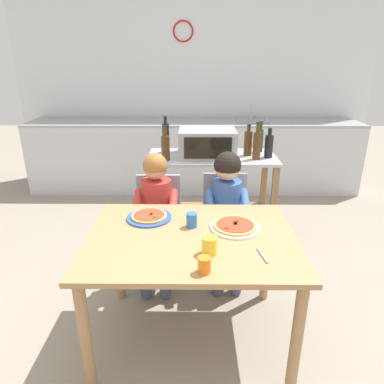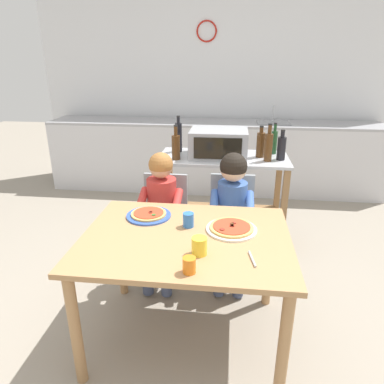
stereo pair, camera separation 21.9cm
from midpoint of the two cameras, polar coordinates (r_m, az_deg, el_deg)
name	(u,v)px [view 2 (the right image)]	position (r m, az deg, el deg)	size (l,w,h in m)	color
ground_plane	(203,241)	(3.40, 3.70, -8.16)	(12.31, 12.31, 0.00)	gray
back_wall_tiled	(217,83)	(4.88, 5.41, 17.41)	(4.72, 0.14, 2.70)	silver
kitchen_counter	(213,156)	(4.62, 4.90, 5.90)	(4.25, 0.60, 1.10)	silver
kitchen_island_cart	(222,187)	(3.16, 6.98, 0.82)	(1.13, 0.54, 0.86)	#B7BABF
toaster_oven	(219,143)	(3.05, 6.48, 7.96)	(0.49, 0.40, 0.23)	#999BA0
bottle_squat_spirits	(261,144)	(3.08, 13.22, 7.64)	(0.07, 0.07, 0.27)	#4C2D14
bottle_slim_sauce	(281,148)	(3.04, 16.52, 6.99)	(0.07, 0.07, 0.26)	black
bottle_brown_beer	(274,141)	(3.22, 15.27, 8.02)	(0.05, 0.05, 0.28)	#1E4723
bottle_tall_green_wine	(176,146)	(2.93, -0.52, 7.49)	(0.07, 0.07, 0.29)	#4C2D14
bottle_dark_olive_oil	(269,146)	(2.97, 14.56, 7.28)	(0.07, 0.07, 0.31)	#4C2D14
bottle_clear_vinegar	(179,136)	(3.18, -0.24, 9.09)	(0.06, 0.06, 0.33)	black
dining_table	(186,251)	(2.03, 2.13, -9.79)	(1.18, 0.90, 0.72)	#AD7F51
dining_chair_left	(164,219)	(2.74, -2.31, -4.45)	(0.36, 0.36, 0.81)	gray
dining_chair_right	(231,219)	(2.76, 8.71, -4.52)	(0.36, 0.36, 0.81)	gray
child_in_red_shirt	(160,205)	(2.56, -2.79, -2.26)	(0.32, 0.42, 1.01)	#424C6B
child_in_blue_striped_shirt	(232,203)	(2.57, 9.00, -1.91)	(0.32, 0.42, 1.01)	#424C6B
pizza_plate_blue_rimmed	(149,215)	(2.20, -4.32, -3.80)	(0.28, 0.28, 0.03)	#3356B7
pizza_plate_white	(231,228)	(2.06, 9.56, -5.98)	(0.30, 0.30, 0.03)	white
drinking_cup_yellow	(199,246)	(1.79, 4.75, -8.92)	(0.08, 0.08, 0.09)	yellow
drinking_cup_blue	(189,220)	(2.06, 2.48, -4.67)	(0.07, 0.07, 0.09)	blue
drinking_cup_orange	(189,265)	(1.65, 3.42, -12.01)	(0.06, 0.06, 0.08)	orange
serving_spoon	(252,259)	(1.80, 13.37, -10.73)	(0.01, 0.01, 0.14)	#B7BABF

